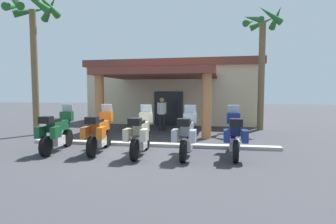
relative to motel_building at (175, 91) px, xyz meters
The scene contains 11 objects.
ground_plane 10.10m from the motel_building, 90.57° to the right, with size 80.00×80.00×0.00m, color #38383D.
motel_building is the anchor object (origin of this frame).
motorcycle_green 10.75m from the motel_building, 105.24° to the right, with size 0.74×2.21×1.61m.
motorcycle_orange 10.33m from the motel_building, 97.29° to the right, with size 0.73×2.21×1.61m.
motorcycle_cream 10.46m from the motel_building, 88.89° to the right, with size 0.71×2.21×1.61m.
motorcycle_silver 10.53m from the motel_building, 80.62° to the right, with size 0.72×2.21×1.61m.
motorcycle_blue 10.68m from the motel_building, 72.39° to the right, with size 0.72×2.21×1.61m.
pedestrian 4.98m from the motel_building, 91.18° to the right, with size 0.44×0.35×1.77m.
palm_tree_near_portico 6.76m from the motel_building, 34.13° to the right, with size 2.13×2.14×6.60m.
palm_tree_roadside 9.74m from the motel_building, 128.92° to the right, with size 2.48×2.53×6.76m.
curb_strip 9.13m from the motel_building, 88.71° to the right, with size 9.50×0.36×0.12m, color #ADA89E.
Camera 1 is at (2.50, -8.68, 2.04)m, focal length 28.03 mm.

